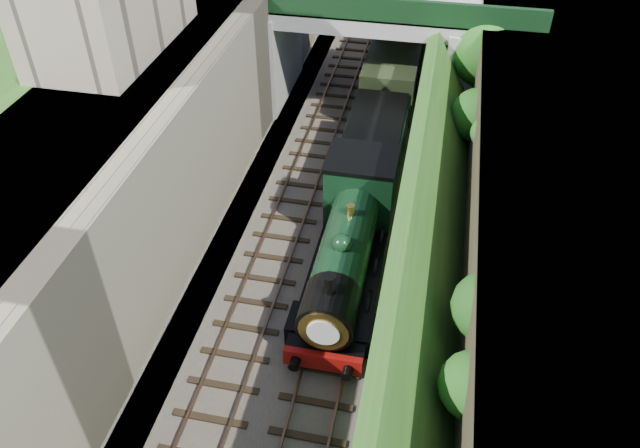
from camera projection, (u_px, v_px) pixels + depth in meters
The scene contains 12 objects.
trackbed at pixel (359, 138), 33.39m from camera, with size 10.00×90.00×0.20m, color #473F38.
retaining_wall at pixel (256, 70), 32.08m from camera, with size 1.00×90.00×7.00m, color #756B56.
street_plateau_left at pixel (192, 64), 32.64m from camera, with size 6.00×90.00×7.00m, color #262628.
street_plateau_right at pixel (557, 106), 29.96m from camera, with size 8.00×90.00×6.25m, color #262628.
embankment_slope at pixel (461, 113), 30.06m from camera, with size 4.39×90.00×6.36m.
track_left at pixel (323, 132), 33.61m from camera, with size 2.50×90.00×0.20m.
track_right at pixel (382, 138), 33.11m from camera, with size 2.50×90.00×0.20m.
road_bridge at pixel (391, 38), 33.71m from camera, with size 16.00×6.40×7.25m.
tree at pixel (486, 52), 31.02m from camera, with size 3.60×3.80×6.60m.
locomotive at pixel (349, 245), 24.07m from camera, with size 3.10×10.22×3.83m.
tender at pixel (375, 149), 29.79m from camera, with size 2.70×6.00×3.05m.
coach_front at pixel (403, 36), 39.00m from camera, with size 2.90×18.00×3.70m.
Camera 1 is at (3.81, -8.45, 17.90)m, focal length 35.00 mm.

